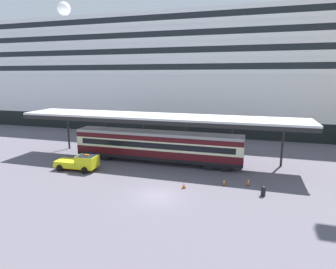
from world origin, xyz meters
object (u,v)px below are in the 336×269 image
at_px(cruise_ship, 258,77).
at_px(traffic_cone_mid, 248,182).
at_px(service_truck, 80,162).
at_px(traffic_cone_near, 224,182).
at_px(traffic_cone_far, 184,185).
at_px(quay_bollard, 263,191).
at_px(train_carriage, 157,145).

relative_size(cruise_ship, traffic_cone_mid, 213.58).
bearing_deg(service_truck, traffic_cone_near, 0.39).
bearing_deg(service_truck, traffic_cone_mid, 2.23).
xyz_separation_m(traffic_cone_mid, traffic_cone_far, (-6.24, -2.66, -0.02)).
relative_size(traffic_cone_near, quay_bollard, 0.70).
distance_m(train_carriage, traffic_cone_far, 9.36).
xyz_separation_m(train_carriage, service_truck, (-7.84, -5.50, -1.32)).
xyz_separation_m(service_truck, traffic_cone_mid, (19.48, 0.76, -0.60)).
xyz_separation_m(cruise_ship, traffic_cone_mid, (-0.85, -35.67, -10.47)).
bearing_deg(train_carriage, traffic_cone_far, -53.91).
bearing_deg(cruise_ship, service_truck, -119.16).
relative_size(traffic_cone_near, traffic_cone_mid, 0.85).
relative_size(train_carriage, traffic_cone_far, 29.62).
bearing_deg(quay_bollard, service_truck, 175.69).
bearing_deg(traffic_cone_mid, service_truck, -177.77).
distance_m(service_truck, quay_bollard, 20.94).
bearing_deg(quay_bollard, cruise_ship, 90.82).
bearing_deg(traffic_cone_mid, train_carriage, 157.84).
bearing_deg(service_truck, train_carriage, 35.02).
xyz_separation_m(service_truck, traffic_cone_far, (13.24, -1.90, -0.63)).
height_order(service_truck, quay_bollard, service_truck).
height_order(traffic_cone_near, quay_bollard, quay_bollard).
relative_size(traffic_cone_mid, traffic_cone_far, 1.06).
relative_size(train_carriage, traffic_cone_near, 32.67).
bearing_deg(traffic_cone_far, quay_bollard, 2.47).
height_order(traffic_cone_near, traffic_cone_far, traffic_cone_far).
distance_m(cruise_ship, traffic_cone_near, 37.95).
bearing_deg(cruise_ship, traffic_cone_far, -100.48).
relative_size(train_carriage, quay_bollard, 22.85).
bearing_deg(traffic_cone_far, cruise_ship, 79.52).
bearing_deg(train_carriage, service_truck, -144.98).
distance_m(service_truck, traffic_cone_far, 13.39).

